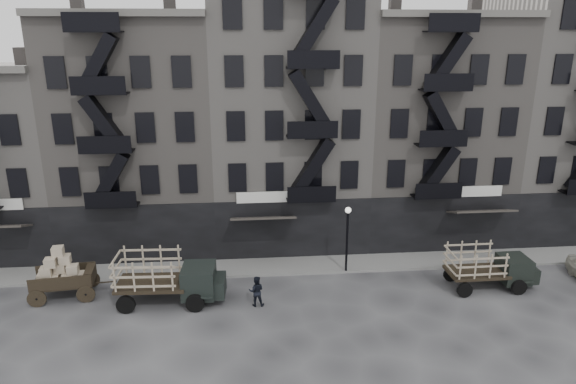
{
  "coord_description": "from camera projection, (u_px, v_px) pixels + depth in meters",
  "views": [
    {
      "loc": [
        -3.11,
        -25.58,
        14.33
      ],
      "look_at": [
        -0.45,
        4.0,
        4.88
      ],
      "focal_mm": 32.0,
      "sensor_mm": 36.0,
      "label": 1
    }
  ],
  "objects": [
    {
      "name": "stake_truck_east",
      "position": [
        489.0,
        264.0,
        29.38
      ],
      "size": [
        5.13,
        2.18,
        2.56
      ],
      "rotation": [
        0.0,
        0.0,
        0.01
      ],
      "color": "black",
      "rests_on": "ground"
    },
    {
      "name": "lamp_post",
      "position": [
        347.0,
        231.0,
        30.77
      ],
      "size": [
        0.36,
        0.36,
        4.28
      ],
      "color": "black",
      "rests_on": "ground"
    },
    {
      "name": "building_mideast",
      "position": [
        426.0,
        129.0,
        36.79
      ],
      "size": [
        10.0,
        11.35,
        16.2
      ],
      "color": "slate",
      "rests_on": "ground"
    },
    {
      "name": "stake_truck_west",
      "position": [
        167.0,
        274.0,
        27.75
      ],
      "size": [
        5.9,
        2.65,
        2.91
      ],
      "rotation": [
        0.0,
        0.0,
        -0.05
      ],
      "color": "black",
      "rests_on": "ground"
    },
    {
      "name": "wagon",
      "position": [
        60.0,
        269.0,
        28.27
      ],
      "size": [
        3.68,
        2.26,
        2.96
      ],
      "rotation": [
        0.0,
        0.0,
        0.11
      ],
      "color": "black",
      "rests_on": "ground"
    },
    {
      "name": "sidewalk",
      "position": [
        296.0,
        265.0,
        32.42
      ],
      "size": [
        55.0,
        2.5,
        0.15
      ],
      "primitive_type": "cube",
      "color": "slate",
      "rests_on": "ground"
    },
    {
      "name": "pedestrian_mid",
      "position": [
        256.0,
        291.0,
        27.63
      ],
      "size": [
        0.88,
        0.7,
        1.72
      ],
      "primitive_type": "imported",
      "rotation": [
        0.0,
        0.0,
        3.08
      ],
      "color": "black",
      "rests_on": "ground"
    },
    {
      "name": "building_midwest",
      "position": [
        142.0,
        134.0,
        35.09
      ],
      "size": [
        10.0,
        11.35,
        16.2
      ],
      "color": "slate",
      "rests_on": "ground"
    },
    {
      "name": "building_east",
      "position": [
        561.0,
        106.0,
        37.19
      ],
      "size": [
        10.0,
        11.35,
        19.2
      ],
      "color": "gray",
      "rests_on": "ground"
    },
    {
      "name": "ground",
      "position": [
        302.0,
        296.0,
        28.89
      ],
      "size": [
        140.0,
        140.0,
        0.0
      ],
      "primitive_type": "plane",
      "color": "#38383A",
      "rests_on": "ground"
    },
    {
      "name": "building_center",
      "position": [
        287.0,
        117.0,
        35.63
      ],
      "size": [
        10.0,
        11.35,
        18.2
      ],
      "color": "gray",
      "rests_on": "ground"
    }
  ]
}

